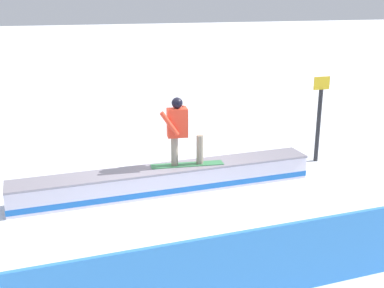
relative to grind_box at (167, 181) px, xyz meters
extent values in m
plane|color=white|center=(0.00, 0.00, -0.24)|extent=(120.00, 120.00, 0.00)
cube|color=white|center=(0.00, 0.00, 0.00)|extent=(6.16, 0.77, 0.49)
cube|color=blue|center=(0.00, 0.00, -0.12)|extent=(6.18, 0.78, 0.12)
cube|color=gray|center=(0.00, 0.00, 0.27)|extent=(6.17, 0.83, 0.04)
cube|color=#3A814D|center=(-0.44, -0.01, 0.29)|extent=(1.50, 0.45, 0.01)
cylinder|color=gray|center=(-0.19, -0.04, 0.60)|extent=(0.16, 0.16, 0.60)
cylinder|color=gray|center=(-0.70, 0.02, 0.60)|extent=(0.16, 0.16, 0.60)
cube|color=red|center=(-0.25, -0.04, 1.19)|extent=(0.43, 0.29, 0.58)
sphere|color=black|center=(-0.25, -0.04, 1.59)|extent=(0.22, 0.22, 0.22)
cylinder|color=red|center=(-0.05, 0.10, 1.22)|extent=(0.39, 0.14, 0.51)
cylinder|color=red|center=(-0.37, -0.19, 1.22)|extent=(0.23, 0.12, 0.56)
cube|color=#3787E0|center=(0.00, 3.86, 0.28)|extent=(8.68, 0.29, 1.03)
cylinder|color=#262628|center=(-3.93, -0.74, 0.64)|extent=(0.10, 0.10, 1.75)
cube|color=yellow|center=(-3.93, -0.74, 1.66)|extent=(0.40, 0.04, 0.30)
camera|label=1|loc=(2.26, 8.72, 3.59)|focal=44.57mm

